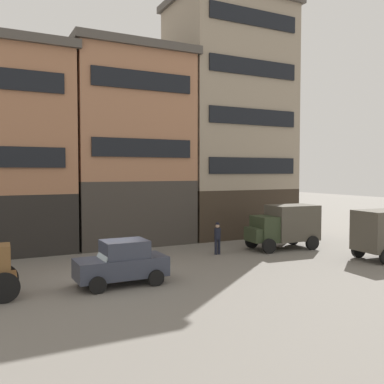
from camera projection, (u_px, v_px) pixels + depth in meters
name	position (u px, v px, depth m)	size (l,w,h in m)	color
ground_plane	(114.00, 281.00, 18.02)	(120.00, 120.00, 0.00)	slate
building_center_right	(126.00, 146.00, 28.17)	(7.90, 6.81, 12.55)	#38332D
building_far_right	(229.00, 118.00, 31.66)	(8.75, 6.81, 17.17)	#33281E
delivery_truck_near	(284.00, 225.00, 25.43)	(4.47, 2.41, 2.62)	#2D3823
sedan_dark	(122.00, 263.00, 17.39)	(3.71, 1.88, 1.83)	#333847
pedestrian_officer	(217.00, 237.00, 23.73)	(0.45, 0.45, 1.79)	black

